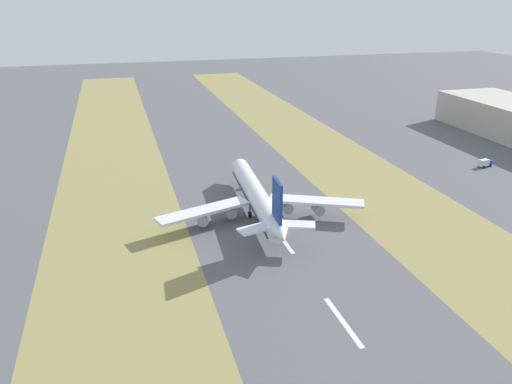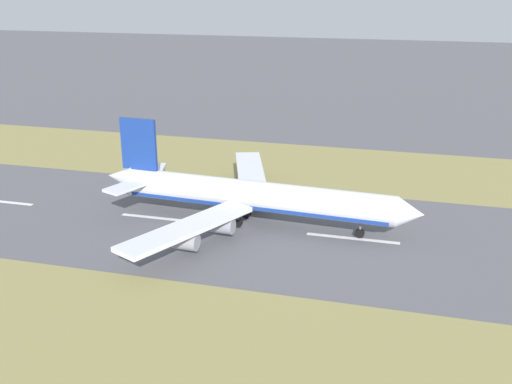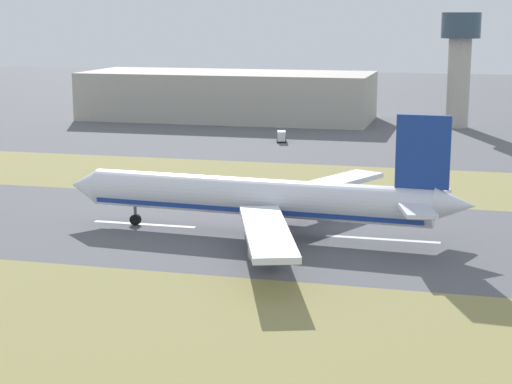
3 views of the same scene
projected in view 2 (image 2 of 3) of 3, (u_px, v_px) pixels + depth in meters
ground_plane at (240, 227)px, 121.57m from camera, size 800.00×800.00×0.00m
grass_median_west at (286, 164)px, 162.49m from camera, size 40.00×600.00×0.01m
grass_median_east at (146, 353)px, 80.64m from camera, size 40.00×600.00×0.01m
centreline_dash_mid at (162, 218)px, 125.70m from camera, size 1.20×18.00×0.01m
centreline_dash_far at (353, 238)px, 116.06m from camera, size 1.20×18.00×0.01m
airplane_main_jet at (247, 196)px, 121.37m from camera, size 64.01×67.21×20.20m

